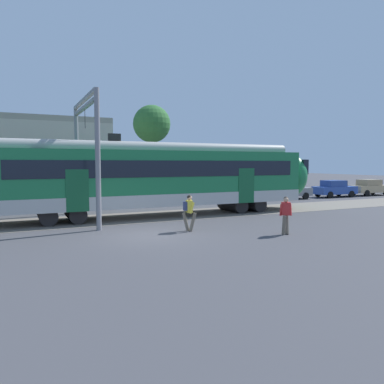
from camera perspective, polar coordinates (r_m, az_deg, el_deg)
ground_plane at (r=16.32m, az=-6.71°, el=-6.57°), size 160.00×160.00×0.00m
pedestrian_yellow at (r=17.03m, az=-0.50°, el=-2.71°), size 0.62×0.59×1.67m
pedestrian_red at (r=16.71m, az=14.07°, el=-2.98°), size 0.66×0.57×1.67m
parked_car_grey at (r=33.34m, az=14.41°, el=0.27°), size 4.06×1.88×1.54m
parked_car_blue at (r=36.75m, az=20.88°, el=0.49°), size 4.08×1.92×1.54m
parked_car_tan at (r=40.09m, az=25.46°, el=0.65°), size 4.08×1.92×1.54m
catenary_gantry at (r=20.87m, az=-15.93°, el=7.57°), size 0.24×6.64×6.53m
street_tree_right at (r=34.92m, az=-6.15°, el=10.19°), size 3.42×3.42×8.41m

